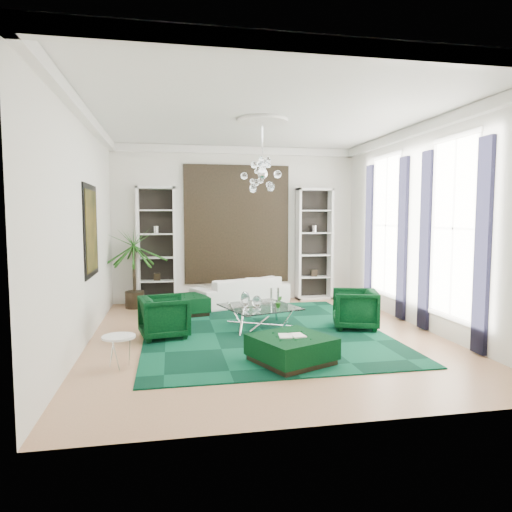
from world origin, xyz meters
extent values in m
cube|color=tan|center=(0.00, 0.00, -0.01)|extent=(6.00, 7.00, 0.02)
cube|color=white|center=(0.00, 0.00, 3.81)|extent=(6.00, 7.00, 0.02)
cube|color=silver|center=(0.00, 3.51, 1.90)|extent=(6.00, 0.02, 3.80)
cube|color=silver|center=(0.00, -3.51, 1.90)|extent=(6.00, 0.02, 3.80)
cube|color=silver|center=(-3.01, 0.00, 1.90)|extent=(0.02, 7.00, 3.80)
cube|color=silver|center=(3.01, 0.00, 1.90)|extent=(0.02, 7.00, 3.80)
cylinder|color=white|center=(0.00, 0.30, 3.77)|extent=(0.90, 0.90, 0.05)
cube|color=black|center=(0.00, 3.46, 1.90)|extent=(2.50, 0.06, 2.80)
cube|color=black|center=(-2.97, 0.60, 1.85)|extent=(0.04, 1.30, 1.60)
cube|color=white|center=(2.99, -0.90, 1.90)|extent=(0.03, 1.10, 2.90)
cube|color=black|center=(2.96, -1.68, 1.65)|extent=(0.07, 0.30, 3.25)
cube|color=black|center=(2.96, -0.12, 1.65)|extent=(0.07, 0.30, 3.25)
cube|color=white|center=(2.99, 1.50, 1.90)|extent=(0.03, 1.10, 2.90)
cube|color=black|center=(2.96, 0.72, 1.65)|extent=(0.07, 0.30, 3.25)
cube|color=black|center=(2.96, 2.28, 1.65)|extent=(0.07, 0.30, 3.25)
cube|color=black|center=(0.00, 0.30, 0.01)|extent=(4.20, 5.00, 0.02)
imported|color=white|center=(0.00, 2.85, 0.33)|extent=(2.46, 1.72, 0.67)
imported|color=black|center=(-1.75, 0.20, 0.36)|extent=(0.94, 0.92, 0.73)
imported|color=black|center=(1.75, 0.20, 0.37)|extent=(1.01, 0.99, 0.74)
cube|color=black|center=(-1.35, 2.00, 0.20)|extent=(1.08, 1.08, 0.40)
cube|color=black|center=(0.05, -1.55, 0.20)|extent=(1.30, 1.30, 0.40)
cube|color=white|center=(0.05, -1.55, 0.41)|extent=(0.38, 0.25, 0.03)
cylinder|color=white|center=(-2.35, -1.30, 0.22)|extent=(0.58, 0.58, 0.44)
imported|color=#1E5716|center=(0.31, 0.29, 0.54)|extent=(0.13, 0.11, 0.23)
camera|label=1|loc=(-1.63, -7.72, 2.10)|focal=32.00mm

